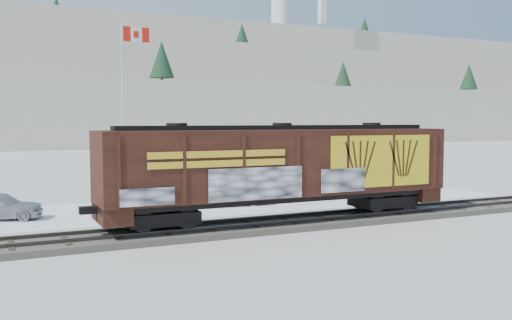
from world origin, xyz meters
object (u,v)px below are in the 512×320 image
car_white (228,194)px  car_dark (301,188)px  hopper_railcar (282,166)px  flagpole (125,132)px

car_white → car_dark: car_white is taller
hopper_railcar → flagpole: flagpole is taller
hopper_railcar → flagpole: size_ratio=1.49×
hopper_railcar → car_white: hopper_railcar is taller
car_white → hopper_railcar: bearing=-174.7°
car_dark → hopper_railcar: bearing=151.9°
hopper_railcar → car_dark: hopper_railcar is taller
flagpole → car_dark: flagpole is taller
flagpole → car_dark: size_ratio=2.35×
hopper_railcar → car_white: 7.16m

